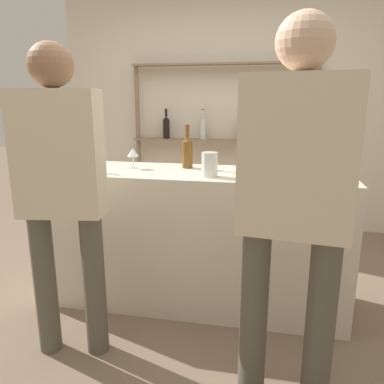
{
  "coord_description": "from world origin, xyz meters",
  "views": [
    {
      "loc": [
        0.5,
        -2.51,
        1.47
      ],
      "look_at": [
        0.0,
        0.0,
        0.84
      ],
      "focal_mm": 35.0,
      "sensor_mm": 36.0,
      "label": 1
    }
  ],
  "objects_px": {
    "counter_bottle_2": "(266,154)",
    "cork_jar": "(210,165)",
    "counter_bottle_1": "(65,148)",
    "counter_bottle_0": "(187,151)",
    "customer_left": "(61,182)",
    "customer_right": "(295,194)",
    "wine_glass": "(133,153)"
  },
  "relations": [
    {
      "from": "wine_glass",
      "to": "counter_bottle_1",
      "type": "bearing_deg",
      "value": -168.41
    },
    {
      "from": "counter_bottle_1",
      "to": "customer_right",
      "type": "distance_m",
      "value": 1.74
    },
    {
      "from": "wine_glass",
      "to": "counter_bottle_0",
      "type": "bearing_deg",
      "value": 14.32
    },
    {
      "from": "counter_bottle_0",
      "to": "counter_bottle_2",
      "type": "relative_size",
      "value": 0.85
    },
    {
      "from": "counter_bottle_0",
      "to": "counter_bottle_1",
      "type": "relative_size",
      "value": 0.83
    },
    {
      "from": "counter_bottle_1",
      "to": "customer_left",
      "type": "bearing_deg",
      "value": -62.56
    },
    {
      "from": "wine_glass",
      "to": "customer_right",
      "type": "height_order",
      "value": "customer_right"
    },
    {
      "from": "counter_bottle_0",
      "to": "wine_glass",
      "type": "height_order",
      "value": "counter_bottle_0"
    },
    {
      "from": "counter_bottle_2",
      "to": "customer_left",
      "type": "distance_m",
      "value": 1.25
    },
    {
      "from": "counter_bottle_2",
      "to": "wine_glass",
      "type": "height_order",
      "value": "counter_bottle_2"
    },
    {
      "from": "counter_bottle_0",
      "to": "counter_bottle_1",
      "type": "bearing_deg",
      "value": -167.2
    },
    {
      "from": "counter_bottle_2",
      "to": "customer_right",
      "type": "distance_m",
      "value": 0.77
    },
    {
      "from": "counter_bottle_1",
      "to": "customer_left",
      "type": "height_order",
      "value": "customer_left"
    },
    {
      "from": "counter_bottle_0",
      "to": "customer_left",
      "type": "height_order",
      "value": "customer_left"
    },
    {
      "from": "counter_bottle_0",
      "to": "counter_bottle_1",
      "type": "xyz_separation_m",
      "value": [
        -0.86,
        -0.2,
        0.02
      ]
    },
    {
      "from": "wine_glass",
      "to": "cork_jar",
      "type": "xyz_separation_m",
      "value": [
        0.59,
        -0.19,
        -0.04
      ]
    },
    {
      "from": "counter_bottle_1",
      "to": "counter_bottle_0",
      "type": "bearing_deg",
      "value": 12.8
    },
    {
      "from": "counter_bottle_2",
      "to": "counter_bottle_1",
      "type": "bearing_deg",
      "value": 178.78
    },
    {
      "from": "counter_bottle_2",
      "to": "wine_glass",
      "type": "xyz_separation_m",
      "value": [
        -0.94,
        0.13,
        -0.03
      ]
    },
    {
      "from": "counter_bottle_0",
      "to": "customer_right",
      "type": "relative_size",
      "value": 0.17
    },
    {
      "from": "counter_bottle_0",
      "to": "customer_right",
      "type": "xyz_separation_m",
      "value": [
        0.69,
        -0.98,
        -0.04
      ]
    },
    {
      "from": "counter_bottle_2",
      "to": "customer_left",
      "type": "height_order",
      "value": "customer_left"
    },
    {
      "from": "cork_jar",
      "to": "customer_left",
      "type": "xyz_separation_m",
      "value": [
        -0.73,
        -0.56,
        -0.03
      ]
    },
    {
      "from": "wine_glass",
      "to": "customer_right",
      "type": "xyz_separation_m",
      "value": [
        1.07,
        -0.89,
        -0.03
      ]
    },
    {
      "from": "counter_bottle_2",
      "to": "customer_left",
      "type": "relative_size",
      "value": 0.21
    },
    {
      "from": "counter_bottle_0",
      "to": "customer_left",
      "type": "distance_m",
      "value": 0.99
    },
    {
      "from": "counter_bottle_2",
      "to": "cork_jar",
      "type": "height_order",
      "value": "counter_bottle_2"
    },
    {
      "from": "counter_bottle_1",
      "to": "counter_bottle_2",
      "type": "bearing_deg",
      "value": -1.22
    },
    {
      "from": "counter_bottle_0",
      "to": "wine_glass",
      "type": "relative_size",
      "value": 2.1
    },
    {
      "from": "cork_jar",
      "to": "customer_left",
      "type": "bearing_deg",
      "value": -142.53
    },
    {
      "from": "customer_left",
      "to": "customer_right",
      "type": "distance_m",
      "value": 1.23
    },
    {
      "from": "customer_left",
      "to": "counter_bottle_2",
      "type": "bearing_deg",
      "value": -69.48
    }
  ]
}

